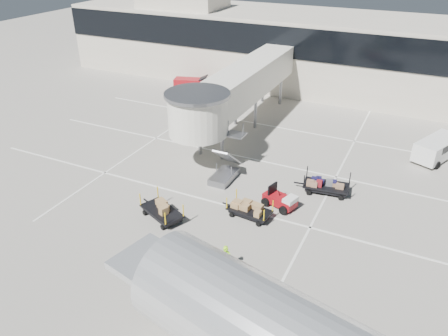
{
  "coord_description": "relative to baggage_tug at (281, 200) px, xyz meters",
  "views": [
    {
      "loc": [
        10.73,
        -20.13,
        16.23
      ],
      "look_at": [
        -0.58,
        3.34,
        2.0
      ],
      "focal_mm": 35.0,
      "sensor_mm": 36.0,
      "label": 1
    }
  ],
  "objects": [
    {
      "name": "jet_bridge",
      "position": [
        -7.51,
        8.85,
        3.75
      ],
      "size": [
        5.7,
        20.4,
        6.03
      ],
      "color": "silver",
      "rests_on": "ground"
    },
    {
      "name": "baggage_tug",
      "position": [
        0.0,
        0.0,
        0.0
      ],
      "size": [
        2.44,
        1.95,
        1.46
      ],
      "rotation": [
        0.0,
        0.0,
        -0.29
      ],
      "color": "maroon",
      "rests_on": "ground"
    },
    {
      "name": "suitcase_cart",
      "position": [
        2.31,
        3.11,
        0.01
      ],
      "size": [
        3.91,
        1.96,
        1.5
      ],
      "rotation": [
        0.0,
        0.0,
        0.14
      ],
      "color": "black",
      "rests_on": "ground"
    },
    {
      "name": "box_cart_near",
      "position": [
        -1.51,
        -1.98,
        0.01
      ],
      "size": [
        3.46,
        1.65,
        1.34
      ],
      "rotation": [
        0.0,
        0.0,
        -0.1
      ],
      "color": "black",
      "rests_on": "ground"
    },
    {
      "name": "lane_markings",
      "position": [
        -4.21,
        5.92,
        -0.52
      ],
      "size": [
        40.0,
        30.0,
        0.02
      ],
      "color": "white",
      "rests_on": "ground"
    },
    {
      "name": "box_cart_far",
      "position": [
        -6.42,
        -4.53,
        -0.02
      ],
      "size": [
        3.67,
        2.54,
        1.44
      ],
      "rotation": [
        0.0,
        0.0,
        -0.41
      ],
      "color": "black",
      "rests_on": "ground"
    },
    {
      "name": "terminal",
      "position": [
        -3.89,
        26.52,
        3.57
      ],
      "size": [
        64.0,
        12.11,
        15.2
      ],
      "color": "beige",
      "rests_on": "ground"
    },
    {
      "name": "belt_loader",
      "position": [
        -17.29,
        18.34,
        0.16
      ],
      "size": [
        4.02,
        2.44,
        1.82
      ],
      "rotation": [
        0.0,
        0.0,
        0.29
      ],
      "color": "maroon",
      "rests_on": "ground"
    },
    {
      "name": "minivan",
      "position": [
        8.99,
        12.11,
        0.52
      ],
      "size": [
        3.58,
        4.96,
        1.75
      ],
      "rotation": [
        0.0,
        0.0,
        -0.42
      ],
      "color": "white",
      "rests_on": "ground"
    },
    {
      "name": "ground",
      "position": [
        -3.54,
        -3.42,
        -0.53
      ],
      "size": [
        140.0,
        140.0,
        0.0
      ],
      "primitive_type": "plane",
      "color": "#ADA79B",
      "rests_on": "ground"
    },
    {
      "name": "ground_worker",
      "position": [
        -0.57,
        -7.24,
        0.29
      ],
      "size": [
        0.68,
        0.53,
        1.65
      ],
      "primitive_type": "imported",
      "rotation": [
        0.0,
        0.0,
        0.24
      ],
      "color": "#9DFF1A",
      "rests_on": "ground"
    }
  ]
}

